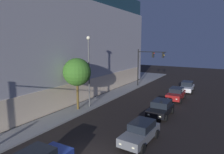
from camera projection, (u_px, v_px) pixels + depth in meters
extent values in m
cube|color=#4C4C51|center=(44.00, 88.00, 34.53)|extent=(34.42, 22.20, 0.15)
cube|color=beige|center=(94.00, 87.00, 28.92)|extent=(30.62, 0.60, 2.77)
cube|color=#B0ACB3|center=(42.00, 49.00, 33.42)|extent=(34.02, 21.80, 13.32)
cylinder|color=black|center=(138.00, 68.00, 36.13)|extent=(0.18, 0.18, 6.61)
cylinder|color=black|center=(152.00, 52.00, 34.40)|extent=(0.12, 5.00, 0.12)
cube|color=black|center=(153.00, 55.00, 34.35)|extent=(0.32, 0.32, 0.90)
sphere|color=red|center=(154.00, 53.00, 34.22)|extent=(0.18, 0.18, 0.18)
cube|color=black|center=(163.00, 55.00, 33.48)|extent=(0.32, 0.32, 0.90)
sphere|color=yellow|center=(164.00, 55.00, 33.39)|extent=(0.18, 0.18, 0.18)
cylinder|color=#535353|center=(89.00, 74.00, 23.65)|extent=(0.16, 0.16, 8.08)
sphere|color=#F9EFC6|center=(88.00, 38.00, 22.96)|extent=(0.44, 0.44, 0.44)
cylinder|color=brown|center=(78.00, 96.00, 23.06)|extent=(0.27, 0.27, 3.11)
sphere|color=#397223|center=(77.00, 72.00, 22.60)|extent=(3.19, 3.19, 3.19)
cube|color=#F9F4CC|center=(57.00, 147.00, 13.75)|extent=(0.12, 0.20, 0.12)
cube|color=#F9F4CC|center=(69.00, 151.00, 13.19)|extent=(0.12, 0.20, 0.12)
cube|color=slate|center=(140.00, 134.00, 15.62)|extent=(4.47, 1.88, 0.66)
cube|color=black|center=(142.00, 125.00, 15.79)|extent=(2.25, 1.63, 0.60)
cube|color=#F9F4CC|center=(133.00, 148.00, 13.56)|extent=(0.13, 0.20, 0.12)
cube|color=#F9F4CC|center=(121.00, 144.00, 14.11)|extent=(0.13, 0.20, 0.12)
cylinder|color=black|center=(143.00, 149.00, 14.08)|extent=(0.71, 0.27, 0.70)
cylinder|color=black|center=(122.00, 142.00, 15.00)|extent=(0.71, 0.27, 0.70)
cylinder|color=black|center=(156.00, 134.00, 16.35)|extent=(0.71, 0.27, 0.70)
cylinder|color=black|center=(138.00, 129.00, 17.26)|extent=(0.71, 0.27, 0.70)
cube|color=black|center=(161.00, 110.00, 21.51)|extent=(4.22, 1.98, 0.65)
cube|color=black|center=(162.00, 103.00, 21.67)|extent=(2.30, 1.78, 0.63)
cube|color=#F9F4CC|center=(160.00, 117.00, 19.46)|extent=(0.12, 0.20, 0.12)
cube|color=#F9F4CC|center=(149.00, 114.00, 20.06)|extent=(0.12, 0.20, 0.12)
cylinder|color=black|center=(166.00, 118.00, 19.96)|extent=(0.68, 0.24, 0.67)
cylinder|color=black|center=(148.00, 115.00, 20.94)|extent=(0.68, 0.24, 0.67)
cylinder|color=black|center=(173.00, 111.00, 22.18)|extent=(0.68, 0.24, 0.67)
cylinder|color=black|center=(155.00, 108.00, 23.17)|extent=(0.68, 0.24, 0.67)
cube|color=maroon|center=(176.00, 95.00, 27.56)|extent=(4.46, 1.91, 0.74)
cube|color=black|center=(177.00, 90.00, 27.73)|extent=(2.29, 1.69, 0.58)
cube|color=#F9F4CC|center=(177.00, 99.00, 25.43)|extent=(0.12, 0.20, 0.12)
cube|color=#F9F4CC|center=(168.00, 98.00, 25.97)|extent=(0.12, 0.20, 0.12)
cylinder|color=black|center=(181.00, 101.00, 25.99)|extent=(0.69, 0.25, 0.68)
cylinder|color=black|center=(167.00, 99.00, 26.89)|extent=(0.69, 0.25, 0.68)
cylinder|color=black|center=(184.00, 96.00, 28.35)|extent=(0.69, 0.25, 0.68)
cylinder|color=black|center=(171.00, 94.00, 29.24)|extent=(0.69, 0.25, 0.68)
cube|color=silver|center=(187.00, 88.00, 32.31)|extent=(4.45, 1.99, 0.61)
cube|color=black|center=(187.00, 84.00, 32.49)|extent=(2.24, 1.72, 0.69)
cube|color=#F9F4CC|center=(189.00, 91.00, 30.19)|extent=(0.13, 0.20, 0.12)
cube|color=#F9F4CC|center=(181.00, 90.00, 30.70)|extent=(0.13, 0.20, 0.12)
cylinder|color=black|center=(192.00, 92.00, 30.75)|extent=(0.69, 0.27, 0.68)
cylinder|color=black|center=(179.00, 91.00, 31.60)|extent=(0.69, 0.27, 0.68)
cylinder|color=black|center=(194.00, 89.00, 33.11)|extent=(0.69, 0.27, 0.68)
cylinder|color=black|center=(182.00, 87.00, 33.96)|extent=(0.69, 0.27, 0.68)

